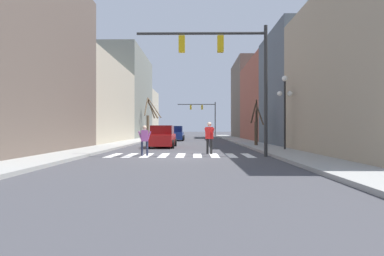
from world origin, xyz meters
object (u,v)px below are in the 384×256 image
Objects in this scene: pedestrian_crossing_street at (209,135)px; pedestrian_waiting_at_curb at (145,138)px; street_lamp_right_corner at (285,97)px; car_parked_right_mid at (171,133)px; car_driving_away_lane at (162,137)px; traffic_signal_near at (229,62)px; car_parked_left_near at (176,134)px; street_tree_right_mid at (149,118)px; street_tree_left_mid at (256,125)px; traffic_signal_far at (204,111)px.

pedestrian_waiting_at_curb is at bearing 67.19° from pedestrian_crossing_street.
street_lamp_right_corner reaches higher than car_parked_right_mid.
car_driving_away_lane is at bearing -103.67° from pedestrian_waiting_at_curb.
traffic_signal_near is 1.54× the size of car_parked_right_mid.
car_parked_left_near is at bearing 179.24° from car_driving_away_lane.
car_parked_left_near is 0.74× the size of street_tree_right_mid.
car_parked_right_mid is 28.20m from car_driving_away_lane.
street_tree_right_mid is at bearing -25.11° from pedestrian_crossing_street.
car_driving_away_lane is 1.23× the size of street_tree_left_mid.
street_lamp_right_corner is at bearing 40.88° from traffic_signal_near.
car_parked_left_near is 14.06m from street_tree_left_mid.
traffic_signal_far is 1.62× the size of car_parked_right_mid.
street_lamp_right_corner is 5.60m from pedestrian_crossing_street.
car_parked_right_mid is 1.00× the size of car_driving_away_lane.
traffic_signal_far is 8.22m from car_parked_right_mid.
traffic_signal_near reaches higher than street_lamp_right_corner.
car_parked_right_mid is at bearing -32.94° from pedestrian_crossing_street.
street_lamp_right_corner is 5.07m from street_tree_left_mid.
car_driving_away_lane is at bearing -12.15° from pedestrian_crossing_street.
traffic_signal_near is 5.27m from street_lamp_right_corner.
street_tree_right_mid is (-8.13, -13.19, -1.71)m from traffic_signal_far.
street_tree_right_mid reaches higher than pedestrian_waiting_at_curb.
traffic_signal_near reaches higher than car_parked_left_near.
street_tree_left_mid is at bearing 30.48° from car_parked_left_near.
pedestrian_crossing_street is at bearing -73.82° from street_tree_right_mid.
car_parked_left_near reaches higher than car_driving_away_lane.
traffic_signal_far reaches higher than car_driving_away_lane.
car_parked_right_mid is at bearing -173.22° from car_parked_left_near.
traffic_signal_near is at bearing -139.12° from street_lamp_right_corner.
traffic_signal_near reaches higher than traffic_signal_far.
car_parked_right_mid is 9.37m from street_tree_right_mid.
pedestrian_crossing_street is (3.16, -18.57, 0.26)m from car_parked_left_near.
street_tree_right_mid reaches higher than street_lamp_right_corner.
car_parked_right_mid is at bearing 107.97° from street_tree_left_mid.
pedestrian_crossing_street is at bearing -121.42° from street_tree_left_mid.
pedestrian_waiting_at_curb is (-0.31, -19.73, 0.14)m from car_parked_left_near.
street_tree_left_mid is at bearing 69.50° from traffic_signal_near.
traffic_signal_far is 1.69× the size of car_parked_left_near.
pedestrian_crossing_street reaches higher than car_parked_right_mid.
car_parked_right_mid is at bearing -100.01° from pedestrian_waiting_at_curb.
street_tree_right_mid is at bearing 107.17° from traffic_signal_near.
traffic_signal_near is 36.40m from car_parked_right_mid.
car_parked_right_mid is 1.05× the size of car_parked_left_near.
car_parked_left_near is (-3.95, -19.91, -3.80)m from traffic_signal_far.
street_lamp_right_corner is (3.82, 3.31, -1.49)m from traffic_signal_near.
traffic_signal_near is 9.13m from street_tree_left_mid.
traffic_signal_far is 1.62× the size of car_driving_away_lane.
traffic_signal_near reaches higher than street_tree_left_mid.
car_driving_away_lane is at bearing -176.58° from car_parked_right_mid.
street_tree_right_mid reaches higher than car_parked_right_mid.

